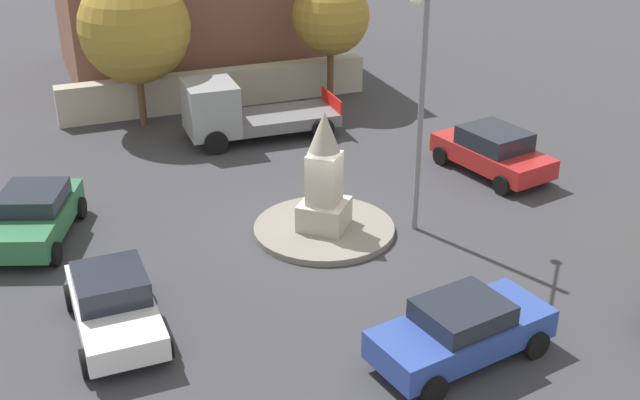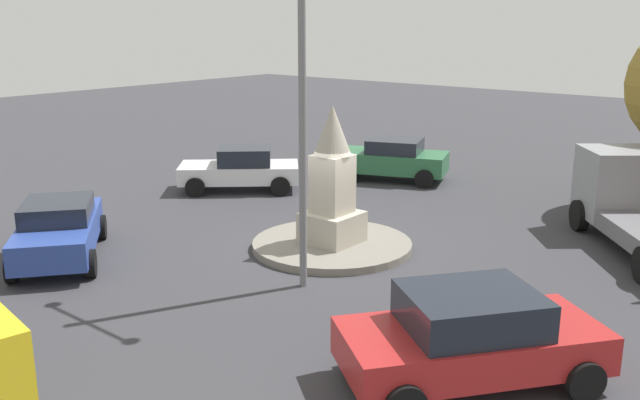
# 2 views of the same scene
# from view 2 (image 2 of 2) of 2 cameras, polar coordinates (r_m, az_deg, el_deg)

# --- Properties ---
(ground_plane) EXTENTS (80.00, 80.00, 0.00)m
(ground_plane) POSITION_cam_2_polar(r_m,az_deg,el_deg) (17.60, 0.99, -3.98)
(ground_plane) COLOR #38383D
(traffic_island) EXTENTS (4.01, 4.01, 0.19)m
(traffic_island) POSITION_cam_2_polar(r_m,az_deg,el_deg) (17.57, 0.99, -3.69)
(traffic_island) COLOR gray
(traffic_island) RESTS_ON ground
(monument) EXTENTS (1.28, 1.28, 3.44)m
(monument) POSITION_cam_2_polar(r_m,az_deg,el_deg) (17.14, 1.01, 1.37)
(monument) COLOR #B2AA99
(monument) RESTS_ON traffic_island
(streetlamp) EXTENTS (2.88, 0.28, 7.37)m
(streetlamp) POSITION_cam_2_polar(r_m,az_deg,el_deg) (14.21, -1.48, 9.86)
(streetlamp) COLOR slate
(streetlamp) RESTS_ON ground
(car_red_approaching) EXTENTS (3.95, 4.38, 1.54)m
(car_red_approaching) POSITION_cam_2_polar(r_m,az_deg,el_deg) (11.39, 12.25, -10.83)
(car_red_approaching) COLOR #B22323
(car_red_approaching) RESTS_ON ground
(car_blue_waiting) EXTENTS (4.23, 3.84, 1.44)m
(car_blue_waiting) POSITION_cam_2_polar(r_m,az_deg,el_deg) (17.77, -20.58, -2.24)
(car_blue_waiting) COLOR #2D479E
(car_blue_waiting) RESTS_ON ground
(car_white_parked_right) EXTENTS (4.06, 3.90, 1.47)m
(car_white_parked_right) POSITION_cam_2_polar(r_m,az_deg,el_deg) (23.49, -6.50, 2.58)
(car_white_parked_right) COLOR silver
(car_white_parked_right) RESTS_ON ground
(car_green_parked_left) EXTENTS (4.29, 3.06, 1.49)m
(car_green_parked_left) POSITION_cam_2_polar(r_m,az_deg,el_deg) (24.98, 5.88, 3.39)
(car_green_parked_left) COLOR #2D6B42
(car_green_parked_left) RESTS_ON ground
(truck_grey_passing) EXTENTS (5.12, 5.58, 2.27)m
(truck_grey_passing) POSITION_cam_2_polar(r_m,az_deg,el_deg) (19.50, 24.62, -0.24)
(truck_grey_passing) COLOR gray
(truck_grey_passing) RESTS_ON ground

